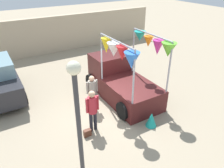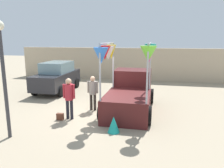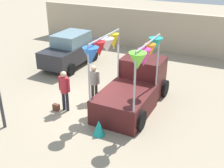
{
  "view_description": "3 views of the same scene",
  "coord_description": "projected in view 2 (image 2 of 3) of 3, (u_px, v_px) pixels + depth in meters",
  "views": [
    {
      "loc": [
        -3.65,
        -6.84,
        5.62
      ],
      "look_at": [
        0.66,
        0.39,
        1.11
      ],
      "focal_mm": 35.0,
      "sensor_mm": 36.0,
      "label": 1
    },
    {
      "loc": [
        2.72,
        -8.93,
        3.34
      ],
      "look_at": [
        0.88,
        -0.25,
        1.49
      ],
      "focal_mm": 35.0,
      "sensor_mm": 36.0,
      "label": 2
    },
    {
      "loc": [
        5.4,
        -9.02,
        5.94
      ],
      "look_at": [
        1.11,
        -0.32,
        1.44
      ],
      "focal_mm": 45.0,
      "sensor_mm": 36.0,
      "label": 3
    }
  ],
  "objects": [
    {
      "name": "ground_plane",
      "position": [
        94.0,
        114.0,
        9.79
      ],
      "size": [
        60.0,
        60.0,
        0.0
      ],
      "primitive_type": "plane",
      "color": "gray"
    },
    {
      "name": "parked_car",
      "position": [
        57.0,
        77.0,
        13.97
      ],
      "size": [
        1.88,
        4.0,
        1.88
      ],
      "color": "#26262B",
      "rests_on": "ground"
    },
    {
      "name": "street_lamp",
      "position": [
        3.0,
        64.0,
        7.03
      ],
      "size": [
        0.32,
        0.32,
        3.9
      ],
      "color": "#333338",
      "rests_on": "ground"
    },
    {
      "name": "handbag",
      "position": [
        60.0,
        117.0,
        9.12
      ],
      "size": [
        0.28,
        0.16,
        0.28
      ],
      "primitive_type": "cube",
      "color": "#592D1E",
      "rests_on": "ground"
    },
    {
      "name": "brick_boundary_wall",
      "position": [
        124.0,
        64.0,
        17.95
      ],
      "size": [
        18.0,
        0.36,
        2.6
      ],
      "primitive_type": "cube",
      "color": "tan",
      "rests_on": "ground"
    },
    {
      "name": "person_customer",
      "position": [
        69.0,
        95.0,
        9.05
      ],
      "size": [
        0.53,
        0.34,
        1.75
      ],
      "color": "black",
      "rests_on": "ground"
    },
    {
      "name": "folded_kite_bundle_teal",
      "position": [
        114.0,
        124.0,
        7.87
      ],
      "size": [
        0.55,
        0.55,
        0.6
      ],
      "primitive_type": "cone",
      "rotation": [
        0.0,
        0.0,
        1.28
      ],
      "color": "teal",
      "rests_on": "ground"
    },
    {
      "name": "vendor_truck",
      "position": [
        130.0,
        90.0,
        10.23
      ],
      "size": [
        2.52,
        4.18,
        3.18
      ],
      "color": "#4C1919",
      "rests_on": "ground"
    },
    {
      "name": "person_vendor",
      "position": [
        93.0,
        90.0,
        10.2
      ],
      "size": [
        0.53,
        0.34,
        1.63
      ],
      "color": "#2D2823",
      "rests_on": "ground"
    }
  ]
}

